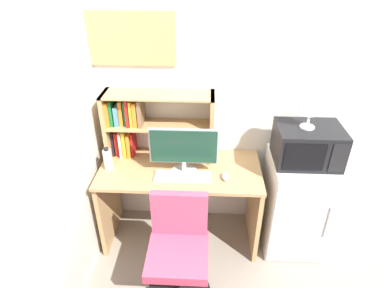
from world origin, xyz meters
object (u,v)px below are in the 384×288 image
(desk_chair, at_px, (179,257))
(wall_corkboard, at_px, (129,39))
(hutch_bookshelf, at_px, (142,122))
(desk_fan, at_px, (311,108))
(microwave, at_px, (308,145))
(computer_mouse, at_px, (225,176))
(mini_fridge, at_px, (295,203))
(water_bottle, at_px, (108,159))
(monitor, at_px, (184,150))
(keyboard, at_px, (183,176))

(desk_chair, xyz_separation_m, wall_corkboard, (-0.43, 0.88, 1.36))
(hutch_bookshelf, bearing_deg, desk_fan, -8.91)
(hutch_bookshelf, relative_size, microwave, 1.83)
(computer_mouse, relative_size, mini_fridge, 0.12)
(mini_fridge, relative_size, desk_fan, 3.10)
(hutch_bookshelf, height_order, wall_corkboard, wall_corkboard)
(water_bottle, distance_m, mini_fridge, 1.63)
(computer_mouse, xyz_separation_m, desk_fan, (0.60, 0.12, 0.54))
(monitor, relative_size, water_bottle, 2.69)
(microwave, bearing_deg, wall_corkboard, 167.76)
(hutch_bookshelf, height_order, monitor, hutch_bookshelf)
(wall_corkboard, bearing_deg, computer_mouse, -29.29)
(computer_mouse, distance_m, microwave, 0.68)
(computer_mouse, bearing_deg, desk_fan, 11.36)
(keyboard, relative_size, desk_fan, 1.57)
(hutch_bookshelf, distance_m, computer_mouse, 0.82)
(computer_mouse, height_order, desk_chair, desk_chair)
(water_bottle, height_order, desk_fan, desk_fan)
(water_bottle, bearing_deg, keyboard, -8.40)
(mini_fridge, height_order, desk_fan, desk_fan)
(hutch_bookshelf, relative_size, water_bottle, 4.51)
(microwave, bearing_deg, mini_fridge, -90.21)
(monitor, xyz_separation_m, microwave, (0.96, 0.07, 0.03))
(monitor, distance_m, desk_fan, 0.99)
(hutch_bookshelf, xyz_separation_m, desk_chair, (0.36, -0.77, -0.71))
(hutch_bookshelf, distance_m, microwave, 1.34)
(mini_fridge, bearing_deg, monitor, -176.29)
(microwave, bearing_deg, monitor, -176.11)
(microwave, bearing_deg, computer_mouse, -168.66)
(keyboard, xyz_separation_m, computer_mouse, (0.33, 0.01, 0.01))
(hutch_bookshelf, bearing_deg, computer_mouse, -24.94)
(monitor, xyz_separation_m, wall_corkboard, (-0.43, 0.37, 0.75))
(water_bottle, distance_m, microwave, 1.58)
(water_bottle, height_order, wall_corkboard, wall_corkboard)
(microwave, bearing_deg, keyboard, -172.20)
(desk_chair, relative_size, wall_corkboard, 1.20)
(monitor, bearing_deg, keyboard, -94.58)
(microwave, relative_size, wall_corkboard, 0.69)
(keyboard, xyz_separation_m, microwave, (0.96, 0.13, 0.24))
(keyboard, relative_size, desk_chair, 0.52)
(microwave, height_order, desk_fan, desk_fan)
(hutch_bookshelf, height_order, mini_fridge, hutch_bookshelf)
(hutch_bookshelf, distance_m, desk_fan, 1.33)
(keyboard, xyz_separation_m, desk_chair, (-0.00, -0.44, -0.40))
(mini_fridge, bearing_deg, computer_mouse, -168.93)
(hutch_bookshelf, bearing_deg, water_bottle, -137.07)
(mini_fridge, bearing_deg, hutch_bookshelf, 171.42)
(keyboard, relative_size, mini_fridge, 0.51)
(monitor, xyz_separation_m, water_bottle, (-0.62, 0.02, -0.13))
(microwave, height_order, desk_chair, microwave)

